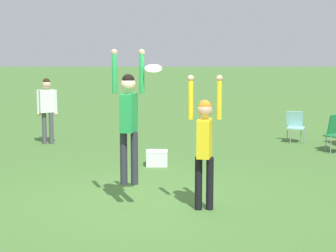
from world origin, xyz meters
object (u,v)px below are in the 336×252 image
Objects in this scene: person_defending at (206,139)px; cooler_box at (159,158)px; person_jumping at (130,113)px; camping_chair_0 at (297,124)px; frisbee at (155,68)px; person_spectator_near at (49,104)px.

person_defending reaches higher than cooler_box.
person_jumping reaches higher than camping_chair_0.
frisbee is (-0.81, 0.17, 1.11)m from person_defending.
person_spectator_near is (-2.99, 5.90, -1.20)m from frisbee.
frisbee is at bearing -89.82° from person_defending.
person_jumping is 6.38m from person_spectator_near.
person_defending is 7.94× the size of frisbee.
camping_chair_0 is (4.11, 6.11, -1.05)m from person_jumping.
frisbee is 0.15× the size of person_spectator_near.
cooler_box is (0.40, 3.06, -1.37)m from person_jumping.
frisbee reaches higher than camping_chair_0.
camping_chair_0 is 1.77× the size of cooler_box.
person_defending is 1.23× the size of person_spectator_near.
person_jumping reaches higher than person_spectator_near.
camping_chair_0 is at bearing -22.04° from person_jumping.
camping_chair_0 is 6.72m from person_spectator_near.
person_spectator_near reaches higher than cooler_box.
frisbee reaches higher than person_defending.
person_jumping reaches higher than cooler_box.
frisbee reaches higher than person_spectator_near.
frisbee is 0.58× the size of cooler_box.
camping_chair_0 is at bearing 39.35° from cooler_box.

